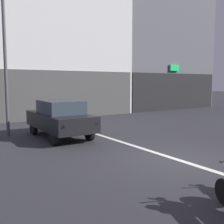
% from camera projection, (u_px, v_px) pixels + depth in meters
% --- Properties ---
extents(ground_plane, '(120.00, 120.00, 0.00)m').
position_uv_depth(ground_plane, '(178.00, 160.00, 8.48)').
color(ground_plane, '#2B2B30').
extents(lane_centre_line, '(0.20, 18.00, 0.01)m').
position_uv_depth(lane_centre_line, '(88.00, 131.00, 13.47)').
color(lane_centre_line, silver).
rests_on(lane_centre_line, ground).
extents(car_black_crossing_near, '(1.78, 4.11, 1.64)m').
position_uv_depth(car_black_crossing_near, '(60.00, 118.00, 11.84)').
color(car_black_crossing_near, black).
rests_on(car_black_crossing_near, ground).
extents(street_lamp, '(0.36, 0.36, 7.28)m').
position_uv_depth(street_lamp, '(4.00, 37.00, 11.86)').
color(street_lamp, '#47474C').
rests_on(street_lamp, ground).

